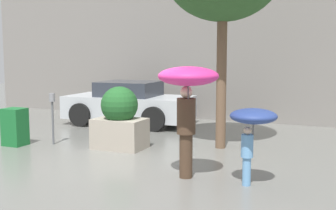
{
  "coord_description": "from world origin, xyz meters",
  "views": [
    {
      "loc": [
        4.21,
        -7.06,
        2.19
      ],
      "look_at": [
        0.48,
        1.6,
        1.05
      ],
      "focal_mm": 45.0,
      "sensor_mm": 36.0,
      "label": 1
    }
  ],
  "objects": [
    {
      "name": "parking_meter",
      "position": [
        -2.37,
        1.11,
        0.9
      ],
      "size": [
        0.14,
        0.14,
        1.25
      ],
      "color": "#595B60",
      "rests_on": "ground"
    },
    {
      "name": "building_facade",
      "position": [
        0.0,
        6.5,
        3.0
      ],
      "size": [
        18.0,
        0.3,
        6.0
      ],
      "color": "gray",
      "rests_on": "ground"
    },
    {
      "name": "newspaper_box",
      "position": [
        -3.14,
        0.66,
        0.45
      ],
      "size": [
        0.5,
        0.44,
        0.9
      ],
      "color": "#19662D",
      "rests_on": "ground"
    },
    {
      "name": "person_adult",
      "position": [
        1.67,
        -0.31,
        1.59
      ],
      "size": [
        1.04,
        1.04,
        1.99
      ],
      "rotation": [
        0.0,
        0.0,
        -0.99
      ],
      "color": "#473323",
      "rests_on": "ground"
    },
    {
      "name": "parked_car_near",
      "position": [
        -2.11,
        4.52,
        0.64
      ],
      "size": [
        3.98,
        2.19,
        1.34
      ],
      "rotation": [
        0.0,
        0.0,
        1.62
      ],
      "color": "#B7BCC1",
      "rests_on": "ground"
    },
    {
      "name": "planter_box",
      "position": [
        -0.65,
        1.38,
        0.68
      ],
      "size": [
        1.18,
        0.86,
        1.45
      ],
      "color": "#9E9384",
      "rests_on": "ground"
    },
    {
      "name": "ground_plane",
      "position": [
        0.0,
        0.0,
        0.0
      ],
      "size": [
        40.0,
        40.0,
        0.0
      ],
      "primitive_type": "plane",
      "color": "slate"
    },
    {
      "name": "person_child",
      "position": [
        2.78,
        -0.23,
        1.08
      ],
      "size": [
        0.78,
        0.78,
        1.3
      ],
      "rotation": [
        0.0,
        0.0,
        0.17
      ],
      "color": "#669ED1",
      "rests_on": "ground"
    }
  ]
}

